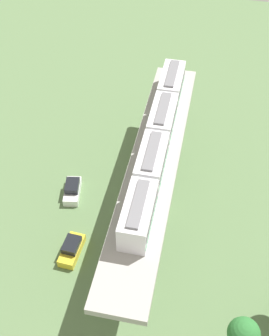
% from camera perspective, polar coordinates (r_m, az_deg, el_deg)
% --- Properties ---
extents(ground_plane, '(120.00, 120.00, 0.00)m').
position_cam_1_polar(ground_plane, '(53.53, 2.25, -5.49)').
color(ground_plane, '#5B7A4C').
extents(viaduct, '(5.20, 35.80, 8.46)m').
position_cam_1_polar(viaduct, '(48.60, 2.47, -0.65)').
color(viaduct, '#A8A59E').
rests_on(viaduct, ground).
extents(train, '(2.64, 27.45, 3.24)m').
position_cam_1_polar(train, '(47.43, 2.96, 3.71)').
color(train, white).
rests_on(train, viaduct).
extents(parked_car_white, '(2.48, 4.44, 1.76)m').
position_cam_1_polar(parked_car_white, '(55.17, -8.05, -2.81)').
color(parked_car_white, white).
rests_on(parked_car_white, ground).
extents(parked_car_yellow, '(2.05, 4.30, 1.76)m').
position_cam_1_polar(parked_car_yellow, '(49.80, -8.13, -10.33)').
color(parked_car_yellow, yellow).
rests_on(parked_car_yellow, ground).
extents(tree_mid_lot, '(2.94, 2.94, 5.44)m').
position_cam_1_polar(tree_mid_lot, '(42.32, 13.97, -20.14)').
color(tree_mid_lot, brown).
rests_on(tree_mid_lot, ground).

